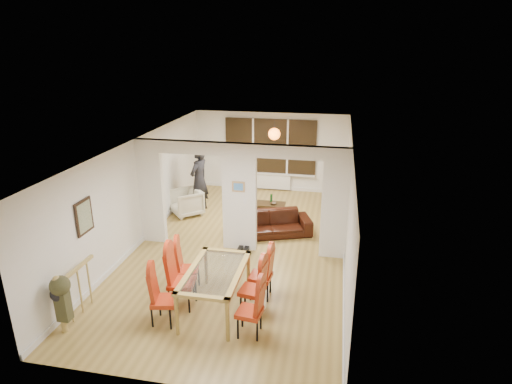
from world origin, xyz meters
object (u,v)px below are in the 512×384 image
(dining_chair_ra, at_px, (249,308))
(coffee_table, at_px, (268,207))
(dining_chair_rc, at_px, (261,273))
(dining_chair_rb, at_px, (252,287))
(dining_chair_lb, at_px, (182,279))
(bottle, at_px, (271,198))
(bowl, at_px, (274,204))
(armchair, at_px, (186,202))
(sofa, at_px, (270,224))
(person, at_px, (199,180))
(dining_table, at_px, (216,290))
(television, at_px, (328,203))
(dining_chair_la, at_px, (164,297))
(dining_chair_lc, at_px, (187,267))

(dining_chair_ra, xyz_separation_m, coffee_table, (-0.63, 5.67, -0.40))
(dining_chair_rc, bearing_deg, dining_chair_rb, -91.00)
(dining_chair_lb, distance_m, bottle, 5.26)
(dining_chair_rb, bearing_deg, bottle, 103.59)
(bowl, bearing_deg, armchair, -164.02)
(dining_chair_ra, xyz_separation_m, sofa, (-0.30, 4.03, -0.21))
(dining_chair_rc, distance_m, person, 4.91)
(armchair, bearing_deg, dining_table, -14.98)
(dining_chair_rb, xyz_separation_m, person, (-2.53, 4.69, 0.42))
(dining_chair_lb, distance_m, sofa, 3.64)
(dining_chair_ra, height_order, sofa, dining_chair_ra)
(television, distance_m, coffee_table, 1.76)
(bowl, bearing_deg, dining_chair_rb, -85.67)
(dining_chair_la, height_order, bottle, dining_chair_la)
(dining_chair_rb, bearing_deg, person, 126.72)
(dining_chair_rc, relative_size, armchair, 1.27)
(person, relative_size, bowl, 9.74)
(person, relative_size, coffee_table, 1.94)
(bottle, bearing_deg, dining_chair_la, -99.76)
(dining_table, bearing_deg, bowl, 86.60)
(dining_table, relative_size, dining_chair_la, 1.67)
(bottle, bearing_deg, dining_chair_rb, -84.76)
(dining_chair_rc, relative_size, bottle, 3.65)
(coffee_table, bearing_deg, bottle, 46.64)
(bottle, height_order, bowl, bottle)
(dining_chair_lc, bearing_deg, sofa, 56.31)
(dining_chair_la, height_order, person, person)
(armchair, bearing_deg, bowl, 64.84)
(dining_chair_la, xyz_separation_m, dining_chair_ra, (1.54, -0.02, -0.01))
(coffee_table, bearing_deg, sofa, -78.75)
(person, xyz_separation_m, coffee_table, (1.99, 0.36, -0.84))
(coffee_table, relative_size, bowl, 5.02)
(dining_table, distance_m, dining_chair_lb, 0.67)
(dining_chair_la, bearing_deg, dining_chair_ra, -12.50)
(dining_chair_lc, distance_m, armchair, 4.04)
(coffee_table, xyz_separation_m, bottle, (0.08, 0.08, 0.26))
(dining_chair_la, relative_size, bowl, 5.34)
(sofa, bearing_deg, bottle, 77.96)
(sofa, relative_size, bottle, 7.31)
(dining_chair_lc, bearing_deg, television, 50.34)
(coffee_table, distance_m, bottle, 0.28)
(dining_table, xyz_separation_m, dining_chair_rb, (0.68, 0.05, 0.12))
(dining_chair_lc, relative_size, dining_chair_ra, 1.01)
(dining_chair_la, distance_m, sofa, 4.20)
(dining_table, distance_m, sofa, 3.48)
(armchair, bearing_deg, dining_chair_lb, -22.29)
(dining_chair_la, distance_m, bowl, 5.71)
(dining_chair_ra, relative_size, dining_chair_rc, 0.99)
(dining_chair_la, bearing_deg, dining_chair_lc, 76.27)
(armchair, relative_size, television, 0.86)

